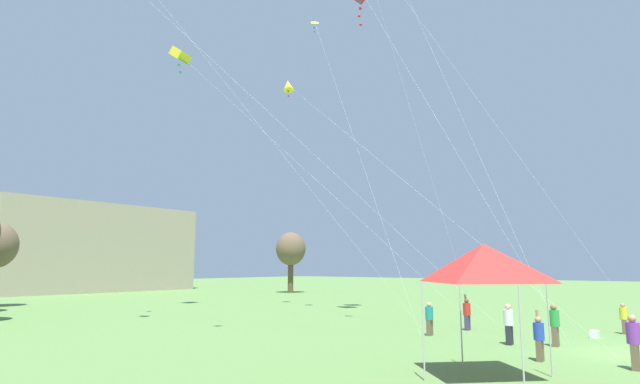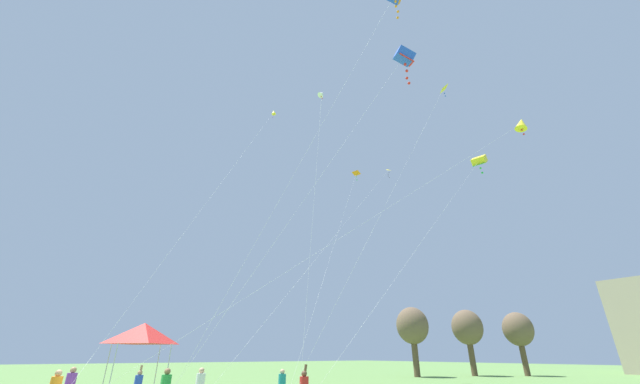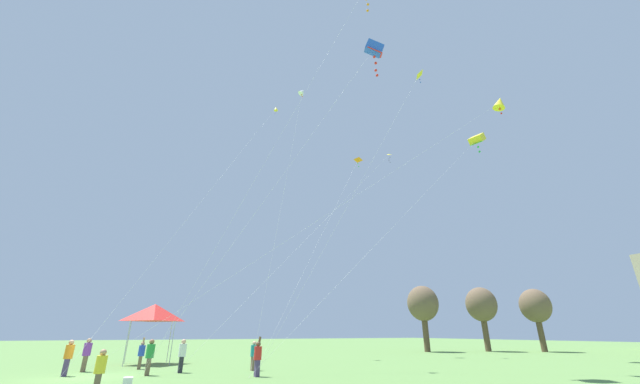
# 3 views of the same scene
# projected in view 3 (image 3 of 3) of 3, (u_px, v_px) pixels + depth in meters

# --- Properties ---
(ground_plane) EXTENTS (220.00, 220.00, 0.00)m
(ground_plane) POSITION_uv_depth(u_px,v_px,m) (86.00, 377.00, 18.12)
(ground_plane) COLOR #5B8442
(tree_far_left) EXTENTS (3.73, 3.73, 7.53)m
(tree_far_left) POSITION_uv_depth(u_px,v_px,m) (481.00, 305.00, 44.86)
(tree_far_left) COLOR brown
(tree_far_left) RESTS_ON ground
(tree_near_right) EXTENTS (3.57, 3.57, 7.21)m
(tree_near_right) POSITION_uv_depth(u_px,v_px,m) (535.00, 306.00, 43.76)
(tree_near_right) COLOR brown
(tree_near_right) RESTS_ON ground
(tree_far_right) EXTENTS (3.76, 3.76, 7.59)m
(tree_far_right) POSITION_uv_depth(u_px,v_px,m) (423.00, 304.00, 43.98)
(tree_far_right) COLOR brown
(tree_far_right) RESTS_ON ground
(festival_tent) EXTENTS (3.25, 3.25, 4.15)m
(festival_tent) POSITION_uv_depth(u_px,v_px,m) (154.00, 313.00, 26.90)
(festival_tent) COLOR #B7B7BC
(festival_tent) RESTS_ON ground
(cooler_box) EXTENTS (0.56, 0.37, 0.35)m
(cooler_box) POSITION_uv_depth(u_px,v_px,m) (128.00, 382.00, 15.21)
(cooler_box) COLOR white
(cooler_box) RESTS_ON ground
(person_teal_shirt) EXTENTS (0.39, 0.39, 1.64)m
(person_teal_shirt) POSITION_uv_depth(u_px,v_px,m) (254.00, 354.00, 21.68)
(person_teal_shirt) COLOR brown
(person_teal_shirt) RESTS_ON ground
(person_green_shirt) EXTENTS (0.42, 0.42, 1.79)m
(person_green_shirt) POSITION_uv_depth(u_px,v_px,m) (150.00, 356.00, 19.24)
(person_green_shirt) COLOR brown
(person_green_shirt) RESTS_ON ground
(person_yellow_shirt) EXTENTS (0.37, 0.37, 1.56)m
(person_yellow_shirt) POSITION_uv_depth(u_px,v_px,m) (100.00, 370.00, 13.04)
(person_yellow_shirt) COLOR brown
(person_yellow_shirt) RESTS_ON ground
(person_orange_shirt) EXTENTS (0.42, 0.42, 1.77)m
(person_orange_shirt) POSITION_uv_depth(u_px,v_px,m) (68.00, 356.00, 18.91)
(person_orange_shirt) COLOR #473860
(person_orange_shirt) RESTS_ON ground
(person_red_shirt) EXTENTS (0.40, 0.40, 1.94)m
(person_red_shirt) POSITION_uv_depth(u_px,v_px,m) (258.00, 357.00, 18.73)
(person_red_shirt) COLOR #473860
(person_red_shirt) RESTS_ON ground
(person_purple_shirt) EXTENTS (0.43, 0.43, 1.81)m
(person_purple_shirt) POSITION_uv_depth(u_px,v_px,m) (86.00, 354.00, 21.02)
(person_purple_shirt) COLOR brown
(person_purple_shirt) RESTS_ON ground
(person_blue_shirt) EXTENTS (0.38, 0.38, 1.84)m
(person_blue_shirt) POSITION_uv_depth(u_px,v_px,m) (141.00, 354.00, 22.41)
(person_blue_shirt) COLOR brown
(person_blue_shirt) RESTS_ON ground
(person_white_shirt) EXTENTS (0.42, 0.42, 1.77)m
(person_white_shirt) POSITION_uv_depth(u_px,v_px,m) (182.00, 354.00, 20.54)
(person_white_shirt) COLOR #282833
(person_white_shirt) RESTS_ON ground
(kite_white_diamond_0) EXTENTS (4.68, 4.70, 22.29)m
(kite_white_diamond_0) POSITION_uv_depth(u_px,v_px,m) (302.00, 93.00, 31.28)
(kite_white_diamond_0) COLOR silver
(kite_white_diamond_0) RESTS_ON ground
(kite_blue_box_1) EXTENTS (4.89, 14.23, 24.25)m
(kite_blue_box_1) POSITION_uv_depth(u_px,v_px,m) (374.00, 49.00, 28.67)
(kite_blue_box_1) COLOR silver
(kite_blue_box_1) RESTS_ON ground
(kite_yellow_box_2) EXTENTS (3.84, 24.55, 21.76)m
(kite_yellow_box_2) POSITION_uv_depth(u_px,v_px,m) (477.00, 140.00, 37.49)
(kite_yellow_box_2) COLOR silver
(kite_yellow_box_2) RESTS_ON ground
(kite_yellow_delta_4) EXTENTS (7.45, 21.80, 22.10)m
(kite_yellow_delta_4) POSITION_uv_depth(u_px,v_px,m) (384.00, 160.00, 41.32)
(kite_yellow_delta_4) COLOR silver
(kite_yellow_delta_4) RESTS_ON ground
(kite_orange_delta_5) EXTENTS (10.21, 14.49, 21.82)m
(kite_orange_delta_5) POSITION_uv_depth(u_px,v_px,m) (357.00, 161.00, 42.81)
(kite_orange_delta_5) COLOR silver
(kite_orange_delta_5) RESTS_ON ground
(kite_yellow_diamond_6) EXTENTS (11.57, 14.30, 27.70)m
(kite_yellow_diamond_6) POSITION_uv_depth(u_px,v_px,m) (275.00, 110.00, 42.95)
(kite_yellow_diamond_6) COLOR silver
(kite_yellow_diamond_6) RESTS_ON ground
(kite_yellow_diamond_7) EXTENTS (12.01, 26.47, 19.85)m
(kite_yellow_diamond_7) POSITION_uv_depth(u_px,v_px,m) (499.00, 103.00, 28.45)
(kite_yellow_diamond_7) COLOR silver
(kite_yellow_diamond_7) RESTS_ON ground
(kite_yellow_delta_8) EXTENTS (5.58, 11.21, 22.63)m
(kite_yellow_delta_8) POSITION_uv_depth(u_px,v_px,m) (417.00, 79.00, 29.75)
(kite_yellow_delta_8) COLOR silver
(kite_yellow_delta_8) RESTS_ON ground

